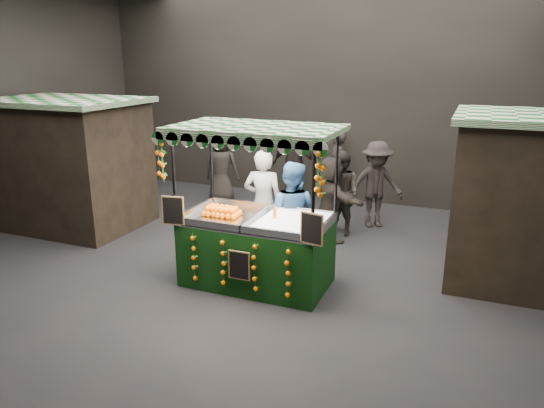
% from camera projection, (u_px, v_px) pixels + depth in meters
% --- Properties ---
extents(ground, '(12.00, 12.00, 0.00)m').
position_uv_depth(ground, '(245.00, 275.00, 8.18)').
color(ground, black).
rests_on(ground, ground).
extents(market_hall, '(12.10, 10.10, 5.05)m').
position_uv_depth(market_hall, '(241.00, 58.00, 7.22)').
color(market_hall, black).
rests_on(market_hall, ground).
extents(neighbour_stall_left, '(3.00, 2.20, 2.60)m').
position_uv_depth(neighbour_stall_left, '(69.00, 163.00, 10.29)').
color(neighbour_stall_left, black).
rests_on(neighbour_stall_left, ground).
extents(juice_stall, '(2.53, 1.49, 2.45)m').
position_uv_depth(juice_stall, '(257.00, 238.00, 7.66)').
color(juice_stall, black).
rests_on(juice_stall, ground).
extents(vendor_grey, '(0.76, 0.56, 1.89)m').
position_uv_depth(vendor_grey, '(263.00, 203.00, 8.77)').
color(vendor_grey, gray).
rests_on(vendor_grey, ground).
extents(vendor_blue, '(0.91, 0.73, 1.80)m').
position_uv_depth(vendor_blue, '(291.00, 216.00, 8.25)').
color(vendor_blue, navy).
rests_on(vendor_blue, ground).
extents(shopper_0, '(0.69, 0.49, 1.77)m').
position_uv_depth(shopper_0, '(108.00, 175.00, 11.12)').
color(shopper_0, '#2C2724').
rests_on(shopper_0, ground).
extents(shopper_1, '(1.01, 0.93, 1.67)m').
position_uv_depth(shopper_1, '(341.00, 193.00, 9.85)').
color(shopper_1, '#2B2623').
rests_on(shopper_1, ground).
extents(shopper_2, '(1.18, 0.58, 1.95)m').
position_uv_depth(shopper_2, '(295.00, 166.00, 11.58)').
color(shopper_2, black).
rests_on(shopper_2, ground).
extents(shopper_3, '(1.32, 1.16, 1.77)m').
position_uv_depth(shopper_3, '(376.00, 185.00, 10.28)').
color(shopper_3, black).
rests_on(shopper_3, ground).
extents(shopper_4, '(0.90, 0.66, 1.71)m').
position_uv_depth(shopper_4, '(221.00, 168.00, 11.97)').
color(shopper_4, black).
rests_on(shopper_4, ground).
extents(shopper_5, '(1.47, 1.34, 1.63)m').
position_uv_depth(shopper_5, '(330.00, 199.00, 9.50)').
color(shopper_5, '#292521').
rests_on(shopper_5, ground).
extents(shopper_6, '(0.53, 0.70, 1.72)m').
position_uv_depth(shopper_6, '(336.00, 168.00, 11.93)').
color(shopper_6, '#2B2523').
rests_on(shopper_6, ground).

